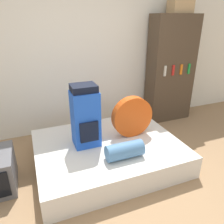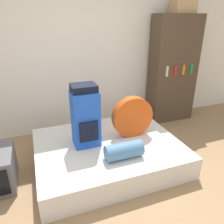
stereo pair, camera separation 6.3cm
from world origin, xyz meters
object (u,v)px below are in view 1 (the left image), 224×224
bookshelf (171,70)px  cardboard_box (180,7)px  tent_bag (132,117)px  sleeping_roll (125,150)px  backpack (85,117)px

bookshelf → cardboard_box: size_ratio=4.84×
tent_bag → cardboard_box: size_ratio=1.45×
sleeping_roll → cardboard_box: size_ratio=1.14×
backpack → sleeping_roll: bearing=-54.6°
backpack → cardboard_box: cardboard_box is taller
backpack → cardboard_box: bearing=24.5°
tent_bag → bookshelf: bookshelf is taller
sleeping_roll → bookshelf: (1.57, 1.37, 0.57)m
sleeping_roll → backpack: bearing=125.4°
backpack → tent_bag: backpack is taller
tent_bag → cardboard_box: bearing=34.7°
tent_bag → bookshelf: bearing=35.7°
backpack → bookshelf: bearing=24.9°
cardboard_box → backpack: bearing=-155.5°
tent_bag → sleeping_roll: bearing=-124.6°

